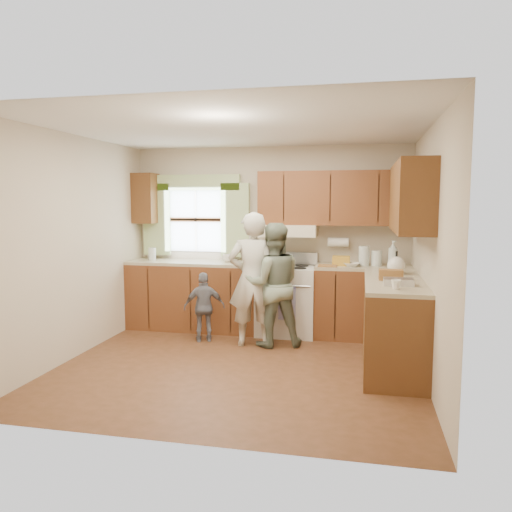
% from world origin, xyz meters
% --- Properties ---
extents(room, '(3.80, 3.80, 3.80)m').
position_xyz_m(room, '(0.00, 0.00, 1.25)').
color(room, '#4B2D17').
rests_on(room, ground).
extents(kitchen_fixtures, '(3.80, 2.25, 2.15)m').
position_xyz_m(kitchen_fixtures, '(0.62, 1.08, 0.84)').
color(kitchen_fixtures, '#4B2310').
rests_on(kitchen_fixtures, ground).
extents(stove, '(0.76, 0.67, 1.07)m').
position_xyz_m(stove, '(0.30, 1.44, 0.47)').
color(stove, silver).
rests_on(stove, ground).
extents(woman_left, '(0.67, 0.51, 1.63)m').
position_xyz_m(woman_left, '(-0.03, 0.81, 0.82)').
color(woman_left, beige).
rests_on(woman_left, ground).
extents(woman_right, '(0.88, 0.78, 1.50)m').
position_xyz_m(woman_right, '(0.21, 0.85, 0.75)').
color(woman_right, '#25422B').
rests_on(woman_right, ground).
extents(child, '(0.56, 0.38, 0.88)m').
position_xyz_m(child, '(-0.66, 0.85, 0.44)').
color(child, slate).
rests_on(child, ground).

